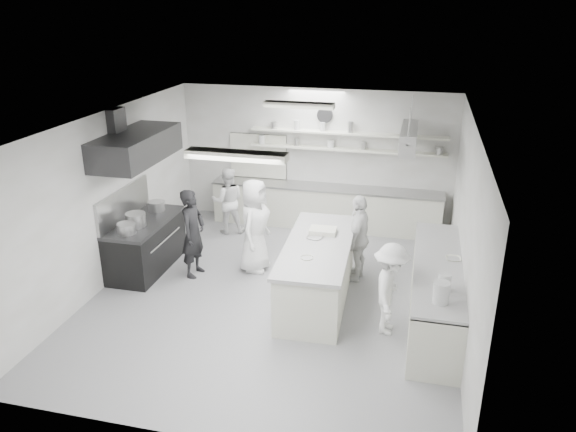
% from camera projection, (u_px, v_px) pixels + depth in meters
% --- Properties ---
extents(floor, '(6.00, 7.00, 0.02)m').
position_uv_depth(floor, '(275.00, 294.00, 9.62)').
color(floor, gray).
rests_on(floor, ground).
extents(ceiling, '(6.00, 7.00, 0.02)m').
position_uv_depth(ceiling, '(274.00, 121.00, 8.52)').
color(ceiling, silver).
rests_on(ceiling, wall_back).
extents(wall_back, '(6.00, 0.04, 3.00)m').
position_uv_depth(wall_back, '(315.00, 157.00, 12.23)').
color(wall_back, silver).
rests_on(wall_back, floor).
extents(wall_front, '(6.00, 0.04, 3.00)m').
position_uv_depth(wall_front, '(190.00, 328.00, 5.90)').
color(wall_front, silver).
rests_on(wall_front, floor).
extents(wall_left, '(0.04, 7.00, 3.00)m').
position_uv_depth(wall_left, '(109.00, 198.00, 9.72)').
color(wall_left, silver).
rests_on(wall_left, floor).
extents(wall_right, '(0.04, 7.00, 3.00)m').
position_uv_depth(wall_right, '(466.00, 229.00, 8.41)').
color(wall_right, silver).
rests_on(wall_right, floor).
extents(stove, '(0.80, 1.80, 0.90)m').
position_uv_depth(stove, '(146.00, 246.00, 10.38)').
color(stove, black).
rests_on(stove, floor).
extents(exhaust_hood, '(0.85, 2.00, 0.50)m').
position_uv_depth(exhaust_hood, '(136.00, 147.00, 9.69)').
color(exhaust_hood, '#2E2D2F').
rests_on(exhaust_hood, wall_left).
extents(back_counter, '(5.00, 0.60, 0.92)m').
position_uv_depth(back_counter, '(325.00, 207.00, 12.28)').
color(back_counter, silver).
rests_on(back_counter, floor).
extents(shelf_lower, '(4.20, 0.26, 0.04)m').
position_uv_depth(shelf_lower, '(347.00, 149.00, 11.87)').
color(shelf_lower, silver).
rests_on(shelf_lower, wall_back).
extents(shelf_upper, '(4.20, 0.26, 0.04)m').
position_uv_depth(shelf_upper, '(347.00, 133.00, 11.74)').
color(shelf_upper, silver).
rests_on(shelf_upper, wall_back).
extents(pass_through_window, '(1.30, 0.04, 1.00)m').
position_uv_depth(pass_through_window, '(258.00, 156.00, 12.52)').
color(pass_through_window, black).
rests_on(pass_through_window, wall_back).
extents(wall_clock, '(0.32, 0.05, 0.32)m').
position_uv_depth(wall_clock, '(325.00, 115.00, 11.81)').
color(wall_clock, silver).
rests_on(wall_clock, wall_back).
extents(right_counter, '(0.74, 3.30, 0.94)m').
position_uv_depth(right_counter, '(436.00, 293.00, 8.68)').
color(right_counter, silver).
rests_on(right_counter, floor).
extents(pot_rack, '(0.30, 1.60, 0.40)m').
position_uv_depth(pot_rack, '(409.00, 138.00, 10.51)').
color(pot_rack, '#9F9F9F').
rests_on(pot_rack, ceiling).
extents(light_fixture_front, '(1.30, 0.25, 0.10)m').
position_uv_depth(light_fixture_front, '(236.00, 155.00, 6.91)').
color(light_fixture_front, silver).
rests_on(light_fixture_front, ceiling).
extents(light_fixture_rear, '(1.30, 0.25, 0.10)m').
position_uv_depth(light_fixture_rear, '(299.00, 105.00, 10.17)').
color(light_fixture_rear, silver).
rests_on(light_fixture_rear, ceiling).
extents(prep_island, '(1.08, 2.66, 0.97)m').
position_uv_depth(prep_island, '(317.00, 273.00, 9.29)').
color(prep_island, silver).
rests_on(prep_island, floor).
extents(stove_pot, '(0.35, 0.35, 0.29)m').
position_uv_depth(stove_pot, '(136.00, 221.00, 9.92)').
color(stove_pot, '#9F9F9F').
rests_on(stove_pot, stove).
extents(cook_stove, '(0.45, 0.64, 1.64)m').
position_uv_depth(cook_stove, '(193.00, 233.00, 10.00)').
color(cook_stove, black).
rests_on(cook_stove, floor).
extents(cook_back, '(0.84, 0.75, 1.44)m').
position_uv_depth(cook_back, '(228.00, 201.00, 11.90)').
color(cook_back, white).
rests_on(cook_back, floor).
extents(cook_island_left, '(0.63, 0.90, 1.76)m').
position_uv_depth(cook_island_left, '(255.00, 226.00, 10.18)').
color(cook_island_left, white).
rests_on(cook_island_left, floor).
extents(cook_island_right, '(0.54, 0.98, 1.59)m').
position_uv_depth(cook_island_right, '(359.00, 238.00, 9.88)').
color(cook_island_right, white).
rests_on(cook_island_right, floor).
extents(cook_right, '(0.57, 0.95, 1.45)m').
position_uv_depth(cook_right, '(390.00, 289.00, 8.28)').
color(cook_right, white).
rests_on(cook_right, floor).
extents(bowl_island_a, '(0.33, 0.33, 0.07)m').
position_uv_depth(bowl_island_a, '(315.00, 238.00, 9.33)').
color(bowl_island_a, '#9F9F9F').
rests_on(bowl_island_a, prep_island).
extents(bowl_island_b, '(0.23, 0.23, 0.06)m').
position_uv_depth(bowl_island_b, '(307.00, 259.00, 8.59)').
color(bowl_island_b, silver).
rests_on(bowl_island_b, prep_island).
extents(bowl_right, '(0.25, 0.25, 0.06)m').
position_uv_depth(bowl_right, '(453.00, 259.00, 8.66)').
color(bowl_right, silver).
rests_on(bowl_right, right_counter).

